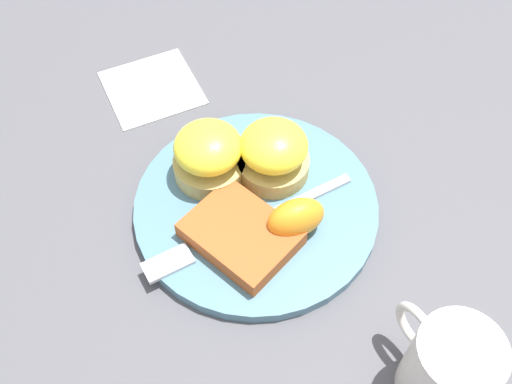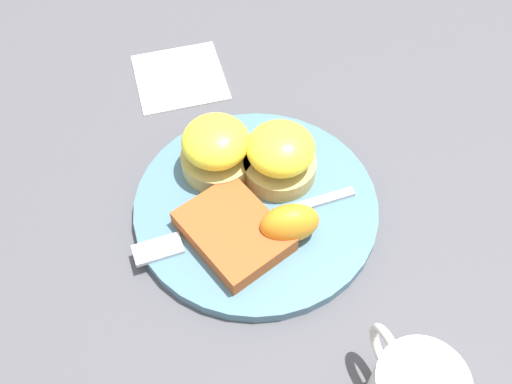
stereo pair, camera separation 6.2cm
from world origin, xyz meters
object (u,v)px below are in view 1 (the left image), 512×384
object	(u,v)px
cup	(447,368)
sandwich_benedict_left	(274,153)
sandwich_benedict_right	(209,154)
orange_wedge	(296,218)
hashbrown_patty	(241,234)
fork	(238,230)

from	to	relation	value
cup	sandwich_benedict_left	bearing A→B (deg)	-0.93
sandwich_benedict_right	orange_wedge	xyz separation A→B (m)	(-0.11, -0.04, -0.01)
hashbrown_patty	sandwich_benedict_right	bearing A→B (deg)	-10.00
orange_wedge	hashbrown_patty	bearing A→B (deg)	69.33
fork	cup	bearing A→B (deg)	-162.95
cup	hashbrown_patty	bearing A→B (deg)	18.24
sandwich_benedict_left	cup	xyz separation A→B (m)	(-0.27, 0.00, 0.00)
fork	cup	xyz separation A→B (m)	(-0.23, -0.07, 0.03)
sandwich_benedict_left	fork	size ratio (longest dim) A/B	0.33
sandwich_benedict_right	cup	world-z (taller)	cup
sandwich_benedict_left	orange_wedge	distance (m)	0.08
orange_wedge	fork	distance (m)	0.06
orange_wedge	cup	bearing A→B (deg)	-174.60
sandwich_benedict_left	orange_wedge	size ratio (longest dim) A/B	1.31
fork	cup	world-z (taller)	cup
orange_wedge	fork	world-z (taller)	orange_wedge
sandwich_benedict_right	orange_wedge	size ratio (longest dim) A/B	1.31
sandwich_benedict_right	cup	xyz separation A→B (m)	(-0.31, -0.05, 0.00)
sandwich_benedict_right	cup	bearing A→B (deg)	-169.85
sandwich_benedict_left	fork	world-z (taller)	sandwich_benedict_left
hashbrown_patty	cup	bearing A→B (deg)	-161.76
hashbrown_patty	fork	bearing A→B (deg)	-11.99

